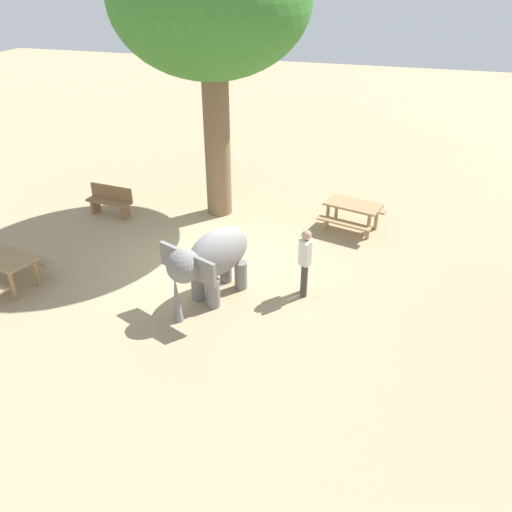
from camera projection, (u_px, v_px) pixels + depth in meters
name	position (u px, v px, depth m)	size (l,w,h in m)	color
ground_plane	(212.00, 266.00, 12.55)	(60.00, 60.00, 0.00)	tan
elephant	(211.00, 259.00, 10.87)	(2.27, 1.78, 1.58)	slate
person_handler	(305.00, 258.00, 11.03)	(0.49, 0.32, 1.62)	#3F3833
shade_tree_main	(212.00, 1.00, 12.44)	(5.46, 5.00, 7.72)	brown
wooden_bench	(110.00, 200.00, 14.90)	(0.52, 1.43, 0.88)	olive
picnic_table_near	(5.00, 263.00, 11.53)	(1.77, 1.79, 0.78)	#9E7A51
picnic_table_far	(353.00, 210.00, 14.01)	(1.80, 1.82, 0.78)	#9E7A51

